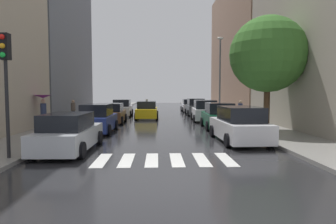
# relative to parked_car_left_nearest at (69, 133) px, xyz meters

# --- Properties ---
(ground_plane) EXTENTS (28.00, 72.00, 0.04)m
(ground_plane) POSITION_rel_parked_car_left_nearest_xyz_m (3.90, 19.38, -0.77)
(ground_plane) COLOR #242427
(sidewalk_left) EXTENTS (3.00, 72.00, 0.15)m
(sidewalk_left) POSITION_rel_parked_car_left_nearest_xyz_m (-2.60, 19.38, -0.67)
(sidewalk_left) COLOR gray
(sidewalk_left) RESTS_ON ground
(sidewalk_right) EXTENTS (3.00, 72.00, 0.15)m
(sidewalk_right) POSITION_rel_parked_car_left_nearest_xyz_m (10.40, 19.38, -0.67)
(sidewalk_right) COLOR gray
(sidewalk_right) RESTS_ON ground
(crosswalk_stripes) EXTENTS (4.95, 2.20, 0.01)m
(crosswalk_stripes) POSITION_rel_parked_car_left_nearest_xyz_m (3.90, -1.70, -0.74)
(crosswalk_stripes) COLOR silver
(crosswalk_stripes) RESTS_ON ground
(building_left_mid) EXTENTS (6.00, 13.67, 16.63)m
(building_left_mid) POSITION_rel_parked_car_left_nearest_xyz_m (-7.10, 16.46, 7.57)
(building_left_mid) COLOR slate
(building_left_mid) RESTS_ON ground
(building_right_mid) EXTENTS (6.00, 18.87, 15.46)m
(building_right_mid) POSITION_rel_parked_car_left_nearest_xyz_m (14.90, 23.38, 6.98)
(building_right_mid) COLOR #8C6B56
(building_right_mid) RESTS_ON ground
(parked_car_left_nearest) EXTENTS (2.10, 4.57, 1.59)m
(parked_car_left_nearest) POSITION_rel_parked_car_left_nearest_xyz_m (0.00, 0.00, 0.00)
(parked_car_left_nearest) COLOR #B2B7BF
(parked_car_left_nearest) RESTS_ON ground
(parked_car_left_second) EXTENTS (2.02, 4.08, 1.74)m
(parked_car_left_second) POSITION_rel_parked_car_left_nearest_xyz_m (0.05, 5.60, 0.06)
(parked_car_left_second) COLOR navy
(parked_car_left_second) RESTS_ON ground
(parked_car_left_third) EXTENTS (2.00, 4.19, 1.57)m
(parked_car_left_third) POSITION_rel_parked_car_left_nearest_xyz_m (0.08, 11.09, -0.01)
(parked_car_left_third) COLOR brown
(parked_car_left_third) RESTS_ON ground
(parked_car_left_fourth) EXTENTS (2.04, 4.10, 1.70)m
(parked_car_left_fourth) POSITION_rel_parked_car_left_nearest_xyz_m (0.07, 17.83, 0.05)
(parked_car_left_fourth) COLOR silver
(parked_car_left_fourth) RESTS_ON ground
(parked_car_right_nearest) EXTENTS (2.27, 4.78, 1.74)m
(parked_car_right_nearest) POSITION_rel_parked_car_left_nearest_xyz_m (7.68, 2.09, 0.07)
(parked_car_right_nearest) COLOR silver
(parked_car_right_nearest) RESTS_ON ground
(parked_car_right_second) EXTENTS (2.13, 4.07, 1.74)m
(parked_car_right_second) POSITION_rel_parked_car_left_nearest_xyz_m (7.76, 7.30, 0.06)
(parked_car_right_second) COLOR #0C4C2D
(parked_car_right_second) RESTS_ON ground
(parked_car_right_third) EXTENTS (2.29, 4.19, 1.78)m
(parked_car_right_third) POSITION_rel_parked_car_left_nearest_xyz_m (7.66, 12.53, 0.08)
(parked_car_right_third) COLOR silver
(parked_car_right_third) RESTS_ON ground
(parked_car_right_fourth) EXTENTS (2.01, 4.28, 1.78)m
(parked_car_right_fourth) POSITION_rel_parked_car_left_nearest_xyz_m (7.69, 18.81, 0.08)
(parked_car_right_fourth) COLOR #474C51
(parked_car_right_fourth) RESTS_ON ground
(parked_car_right_fifth) EXTENTS (2.08, 4.37, 1.57)m
(parked_car_right_fifth) POSITION_rel_parked_car_left_nearest_xyz_m (7.68, 24.56, -0.01)
(parked_car_right_fifth) COLOR silver
(parked_car_right_fifth) RESTS_ON ground
(taxi_midroad) EXTENTS (2.10, 4.38, 1.81)m
(taxi_midroad) POSITION_rel_parked_car_left_nearest_xyz_m (2.69, 14.76, 0.02)
(taxi_midroad) COLOR yellow
(taxi_midroad) RESTS_ON ground
(pedestrian_foreground) EXTENTS (0.36, 0.36, 1.63)m
(pedestrian_foreground) POSITION_rel_parked_car_left_nearest_xyz_m (10.36, 11.34, 0.25)
(pedestrian_foreground) COLOR gray
(pedestrian_foreground) RESTS_ON sidewalk_right
(pedestrian_near_tree) EXTENTS (1.07, 1.07, 2.12)m
(pedestrian_near_tree) POSITION_rel_parked_car_left_nearest_xyz_m (-3.56, 6.65, 0.97)
(pedestrian_near_tree) COLOR navy
(pedestrian_near_tree) RESTS_ON sidewalk_left
(pedestrian_by_kerb) EXTENTS (0.36, 0.36, 1.69)m
(pedestrian_by_kerb) POSITION_rel_parked_car_left_nearest_xyz_m (-3.17, 11.84, 0.28)
(pedestrian_by_kerb) COLOR black
(pedestrian_by_kerb) RESTS_ON sidewalk_left
(street_tree_right) EXTENTS (4.50, 4.50, 6.79)m
(street_tree_right) POSITION_rel_parked_car_left_nearest_xyz_m (10.20, 5.20, 3.93)
(street_tree_right) COLOR #513823
(street_tree_right) RESTS_ON sidewalk_right
(traffic_light_left_corner) EXTENTS (0.30, 0.42, 4.30)m
(traffic_light_left_corner) POSITION_rel_parked_car_left_nearest_xyz_m (-1.55, -1.83, 2.54)
(traffic_light_left_corner) COLOR black
(traffic_light_left_corner) RESTS_ON sidewalk_left
(lamp_post_right) EXTENTS (0.60, 0.28, 7.36)m
(lamp_post_right) POSITION_rel_parked_car_left_nearest_xyz_m (9.45, 15.03, 3.62)
(lamp_post_right) COLOR #595B60
(lamp_post_right) RESTS_ON sidewalk_right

